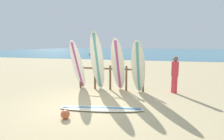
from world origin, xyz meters
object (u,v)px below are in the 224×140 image
Objects in this scene: beachgoer_standing at (175,73)px; small_boat_offshore at (93,53)px; surfboard_leaning_center_left at (118,65)px; surfboard_leaning_center at (138,67)px; surfboard_leaning_left at (97,61)px; surfboard_leaning_far_left at (78,65)px; surfboard_lying_on_sand at (101,109)px; beach_ball at (65,114)px; surfboard_rack at (110,75)px.

small_boat_offshore is at bearing 117.37° from beachgoer_standing.
surfboard_leaning_center_left is at bearing -168.74° from beachgoer_standing.
surfboard_leaning_center is at bearing -65.45° from small_boat_offshore.
surfboard_leaning_far_left is at bearing -172.40° from surfboard_leaning_left.
surfboard_leaning_center reaches higher than small_boat_offshore.
surfboard_leaning_center_left is 31.16m from small_boat_offshore.
surfboard_leaning_far_left is at bearing -69.97° from small_boat_offshore.
beachgoer_standing is at bearing -62.63° from small_boat_offshore.
surfboard_leaning_left is 2.70m from surfboard_lying_on_sand.
surfboard_leaning_center_left is 9.26× the size of beach_ball.
surfboard_leaning_center_left is at bearing -66.79° from small_boat_offshore.
surfboard_leaning_far_left is at bearing 109.61° from beach_ball.
surfboard_rack is 1.12× the size of surfboard_lying_on_sand.
surfboard_leaning_far_left is at bearing 179.51° from surfboard_leaning_center.
surfboard_leaning_center_left is at bearing -33.01° from surfboard_rack.
surfboard_leaning_center is 0.82× the size of surfboard_lying_on_sand.
beachgoer_standing is at bearing 8.02° from surfboard_leaning_left.
surfboard_leaning_center_left reaches higher than surfboard_rack.
surfboard_leaning_center is at bearing -0.49° from surfboard_leaning_far_left.
surfboard_leaning_left is 0.80× the size of small_boat_offshore.
beach_ball is (-0.74, -3.09, -1.02)m from surfboard_leaning_center_left.
surfboard_leaning_center_left is 2.46m from surfboard_lying_on_sand.
surfboard_leaning_left is 3.31m from beach_ball.
beachgoer_standing is 6.19× the size of beach_ball.
beachgoer_standing is (2.31, 2.66, 0.80)m from surfboard_lying_on_sand.
surfboard_leaning_center_left is 0.85× the size of surfboard_lying_on_sand.
surfboard_leaning_left is 1.13× the size of surfboard_leaning_center_left.
surfboard_leaning_center is 8.94× the size of beach_ball.
surfboard_lying_on_sand is (-0.00, -2.20, -1.10)m from surfboard_leaning_center_left.
beachgoer_standing is at bearing 49.37° from beach_ball.
surfboard_leaning_center_left is 3.33m from beach_ball.
surfboard_leaning_left is at bearing -68.36° from small_boat_offshore.
small_boat_offshore is (-13.14, 28.76, -0.84)m from surfboard_leaning_center.
surfboard_lying_on_sand is at bearing -90.13° from surfboard_leaning_center_left.
beachgoer_standing reaches higher than surfboard_lying_on_sand.
surfboard_leaning_left is 0.96× the size of surfboard_lying_on_sand.
surfboard_leaning_center is 0.69× the size of small_boat_offshore.
surfboard_leaning_far_left is at bearing -164.47° from surfboard_rack.
beachgoer_standing is at bearing 11.26° from surfboard_leaning_center_left.
surfboard_leaning_far_left is at bearing -172.07° from beachgoer_standing.
surfboard_lying_on_sand is 1.76× the size of beachgoer_standing.
surfboard_leaning_center_left is at bearing 171.09° from surfboard_leaning_center.
small_boat_offshore reaches higher than beach_ball.
surfboard_leaning_center reaches higher than beach_ball.
surfboard_leaning_left is (-0.50, -0.27, 0.62)m from surfboard_rack.
surfboard_lying_on_sand is 1.15m from beach_ball.
surfboard_leaning_center is (1.28, -0.41, 0.43)m from surfboard_rack.
surfboard_leaning_left is at bearing -171.98° from beachgoer_standing.
small_boat_offshore is at bearing 114.55° from surfboard_leaning_center.
surfboard_leaning_center is at bearing -4.47° from surfboard_leaning_left.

